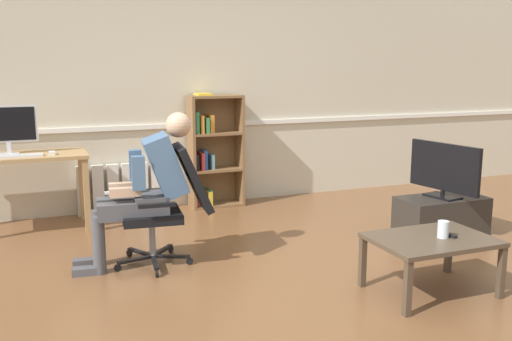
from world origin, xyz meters
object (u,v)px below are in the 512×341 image
Objects in this scene: keyboard at (20,156)px; office_chair at (170,200)px; radiator at (121,188)px; drinking_glass at (443,229)px; coffee_table at (432,244)px; spare_remote at (448,234)px; bookshelf at (212,152)px; tv_screen at (444,169)px; computer_desk at (17,166)px; person_seated at (146,186)px; imac_monitor at (7,126)px; tv_stand at (441,216)px; computer_mouse at (52,153)px.

keyboard is 1.69m from office_chair.
radiator is 3.57m from drinking_glass.
radiator is at bearing 120.01° from drinking_glass.
coffee_table is 0.14m from spare_remote.
bookshelf is 1.32× the size of office_chair.
keyboard is 0.48× the size of coffee_table.
keyboard is at bearing 58.77° from tv_screen.
bookshelf is 1.41× the size of radiator.
person_seated is (0.97, -1.36, 0.01)m from computer_desk.
computer_desk reaches higher than drinking_glass.
bookshelf is at bearing 32.33° from tv_screen.
imac_monitor is 4.21m from tv_stand.
person_seated is 2.21m from coffee_table.
keyboard is at bearing 136.83° from coffee_table.
bookshelf reaches higher than drinking_glass.
imac_monitor is at bearing -138.60° from person_seated.
spare_remote is (1.70, -1.29, -0.11)m from office_chair.
computer_desk is at bearing 159.53° from computer_mouse.
radiator reaches higher than spare_remote.
imac_monitor reaches higher than computer_mouse.
drinking_glass is at bearing -42.82° from keyboard.
office_chair is 2.03m from coffee_table.
person_seated is 1.48× the size of tv_stand.
person_seated reaches higher than tv_stand.
radiator is 1.09× the size of coffee_table.
computer_desk is 2.38× the size of imac_monitor.
bookshelf is 10.59× the size of drinking_glass.
computer_mouse is at bearing -166.41° from bookshelf.
drinking_glass is at bearing 59.73° from person_seated.
bookshelf is 1.53× the size of coffee_table.
drinking_glass is (2.80, -2.70, -0.18)m from computer_desk.
radiator is 1.80m from office_chair.
computer_desk reaches higher than tv_stand.
drinking_glass is (-0.94, -1.14, -0.16)m from tv_screen.
spare_remote is (0.13, -0.00, 0.06)m from coffee_table.
coffee_table is at bearing -44.30° from computer_desk.
computer_mouse is at bearing -49.36° from spare_remote.
imac_monitor is 0.70× the size of tv_screen.
spare_remote is at bearing 58.79° from office_chair.
computer_mouse is at bearing 56.92° from tv_screen.
radiator is at bearing 16.28° from imac_monitor.
computer_desk is 1.81m from office_chair.
bookshelf is 1.54× the size of tv_stand.
bookshelf is at bearing 12.28° from keyboard.
tv_screen is (3.70, -1.42, -0.14)m from keyboard.
tv_screen is 1.52m from coffee_table.
imac_monitor reaches higher than tv_stand.
tv_stand is 1.50m from drinking_glass.
tv_stand is at bearing -22.81° from computer_mouse.
keyboard is 2.71× the size of spare_remote.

